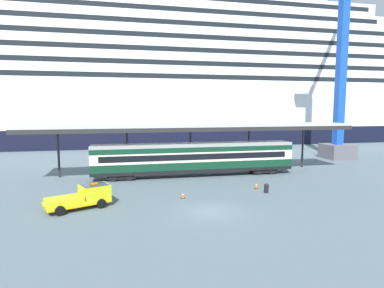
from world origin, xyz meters
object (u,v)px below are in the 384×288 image
cruise_ship (194,83)px  traffic_cone_mid (183,195)px  quay_bollard (266,188)px  train_carriage (195,158)px  dockside_crane (343,68)px  traffic_cone_near (256,185)px  service_truck (84,196)px

cruise_ship → traffic_cone_mid: (-12.32, -51.45, -14.58)m
traffic_cone_mid → quay_bollard: (8.50, 0.14, 0.22)m
train_carriage → dockside_crane: 30.99m
cruise_ship → train_carriage: size_ratio=5.07×
cruise_ship → traffic_cone_near: cruise_ship is taller
traffic_cone_near → traffic_cone_mid: traffic_cone_near is taller
cruise_ship → train_carriage: bearing=-102.2°
quay_bollard → service_truck: bearing=-175.9°
train_carriage → traffic_cone_mid: (-3.24, -9.50, -2.02)m
traffic_cone_near → dockside_crane: size_ratio=0.01×
traffic_cone_mid → dockside_crane: (30.12, 18.29, 14.69)m
traffic_cone_near → quay_bollard: 1.86m
cruise_ship → traffic_cone_mid: size_ratio=209.59×
traffic_cone_near → quay_bollard: quay_bollard is taller
cruise_ship → quay_bollard: cruise_ship is taller
service_truck → quay_bollard: bearing=4.1°
traffic_cone_mid → cruise_ship: bearing=76.5°
service_truck → dockside_crane: 45.65m
traffic_cone_near → dockside_crane: dockside_crane is taller
cruise_ship → quay_bollard: size_ratio=131.66×
dockside_crane → quay_bollard: size_ratio=52.07×
train_carriage → service_truck: bearing=-138.5°
cruise_ship → service_truck: (-21.08, -52.56, -13.89)m
cruise_ship → service_truck: cruise_ship is taller
train_carriage → traffic_cone_mid: size_ratio=41.31×
cruise_ship → traffic_cone_mid: bearing=-103.5°
service_truck → traffic_cone_mid: (8.76, 1.11, -0.69)m
traffic_cone_mid → dockside_crane: dockside_crane is taller
service_truck → train_carriage: bearing=41.5°
train_carriage → service_truck: 16.07m
traffic_cone_mid → dockside_crane: bearing=31.3°
service_truck → traffic_cone_near: bearing=10.2°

